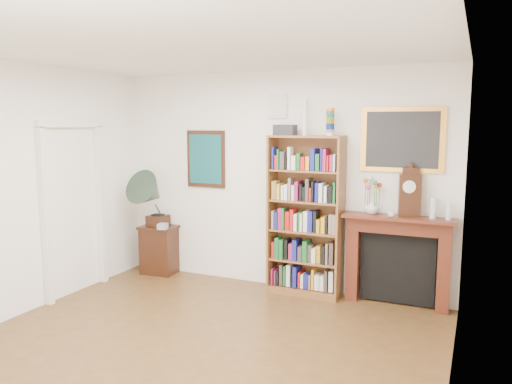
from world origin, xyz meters
TOP-DOWN VIEW (x-y plane):
  - room at (0.00, 0.00)m, footprint 4.51×5.01m
  - door_casing at (-2.21, 1.20)m, footprint 0.08×1.02m
  - teal_poster at (-1.05, 2.48)m, footprint 0.58×0.04m
  - small_picture at (0.00, 2.48)m, footprint 0.26×0.04m
  - gilt_painting at (1.55, 2.48)m, footprint 0.95×0.04m
  - bookshelf at (0.45, 2.32)m, footprint 0.92×0.34m
  - side_cabinet at (-1.73, 2.30)m, footprint 0.53×0.41m
  - fireplace at (1.56, 2.40)m, footprint 1.28×0.33m
  - gramophone at (-1.75, 2.17)m, footprint 0.54×0.66m
  - cd_stack at (-1.56, 2.15)m, footprint 0.14×0.14m
  - mantel_clock at (1.67, 2.39)m, footprint 0.27×0.18m
  - flower_vase at (1.25, 2.38)m, footprint 0.18×0.18m
  - teacup at (1.49, 2.27)m, footprint 0.10×0.10m
  - bottle_left at (1.93, 2.37)m, footprint 0.07×0.07m
  - bottle_right at (2.10, 2.35)m, footprint 0.06×0.06m

SIDE VIEW (x-z plane):
  - side_cabinet at x=-1.73m, z-range 0.00..0.69m
  - fireplace at x=1.56m, z-range 0.09..1.17m
  - cd_stack at x=-1.56m, z-range 0.69..0.77m
  - teacup at x=1.49m, z-range 1.08..1.14m
  - bookshelf at x=0.45m, z-range -0.03..2.26m
  - gramophone at x=-1.75m, z-range 0.74..1.56m
  - flower_vase at x=1.25m, z-range 1.08..1.24m
  - bottle_right at x=2.10m, z-range 1.08..1.28m
  - bottle_left at x=1.93m, z-range 1.08..1.32m
  - door_casing at x=-2.21m, z-range 0.18..2.35m
  - mantel_clock at x=1.67m, z-range 1.07..1.63m
  - room at x=0.00m, z-range -0.01..2.81m
  - teal_poster at x=-1.05m, z-range 1.26..2.04m
  - gilt_painting at x=1.55m, z-range 1.58..2.33m
  - small_picture at x=0.00m, z-range 2.20..2.50m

